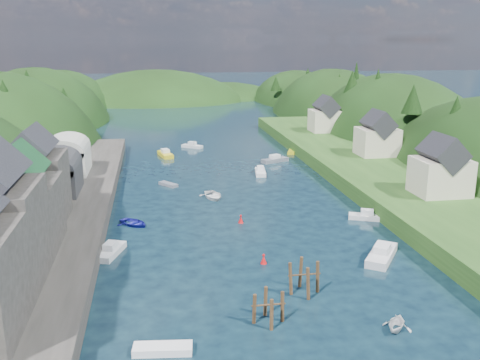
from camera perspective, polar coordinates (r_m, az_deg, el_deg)
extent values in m
plane|color=black|center=(97.32, -2.11, 0.97)|extent=(600.00, 600.00, 0.00)
ellipsoid|color=black|center=(127.46, -24.11, -1.23)|extent=(44.00, 75.56, 52.00)
ellipsoid|color=black|center=(168.13, -20.60, 2.97)|extent=(44.00, 75.56, 48.19)
ellipsoid|color=black|center=(208.62, -18.52, 5.72)|extent=(44.00, 75.56, 39.00)
ellipsoid|color=black|center=(135.41, 15.74, 0.71)|extent=(36.00, 75.56, 48.00)
ellipsoid|color=black|center=(174.25, 9.85, 4.30)|extent=(36.00, 75.56, 44.49)
ellipsoid|color=black|center=(213.60, 6.19, 6.73)|extent=(36.00, 75.56, 36.00)
ellipsoid|color=black|center=(216.34, -8.82, 5.75)|extent=(80.00, 60.00, 44.00)
ellipsoid|color=black|center=(228.48, -1.77, 5.88)|extent=(70.00, 56.00, 36.00)
cone|color=black|center=(109.56, -23.87, 8.16)|extent=(4.73, 4.73, 6.34)
cone|color=black|center=(122.24, -23.99, 8.86)|extent=(4.34, 4.34, 7.36)
cone|color=black|center=(129.22, -21.37, 7.34)|extent=(5.28, 5.28, 5.82)
cone|color=black|center=(145.71, -21.73, 9.54)|extent=(4.77, 4.77, 6.98)
cone|color=black|center=(147.34, -18.27, 8.37)|extent=(4.07, 4.07, 5.33)
cone|color=black|center=(164.63, -20.05, 9.30)|extent=(4.56, 4.56, 8.68)
cone|color=black|center=(172.85, -20.10, 8.84)|extent=(4.75, 4.75, 5.40)
cone|color=black|center=(180.04, -18.54, 9.39)|extent=(4.27, 4.27, 6.70)
cone|color=black|center=(96.17, 21.99, 6.09)|extent=(5.29, 5.29, 7.64)
cone|color=black|center=(107.70, 17.97, 8.25)|extent=(4.07, 4.07, 5.60)
cone|color=black|center=(115.51, 16.57, 6.62)|extent=(3.40, 3.40, 5.54)
cone|color=black|center=(128.95, 14.43, 9.30)|extent=(4.94, 4.94, 9.82)
cone|color=black|center=(132.71, 11.86, 9.86)|extent=(5.25, 5.25, 7.05)
cone|color=black|center=(145.58, 12.27, 10.47)|extent=(3.36, 3.36, 9.32)
cone|color=black|center=(159.17, 10.56, 9.93)|extent=(4.57, 4.57, 6.66)
cone|color=black|center=(173.19, 8.20, 9.98)|extent=(3.59, 3.59, 6.56)
cone|color=black|center=(182.50, 7.23, 10.92)|extent=(4.14, 4.14, 5.49)
cone|color=black|center=(191.81, 3.84, 10.25)|extent=(3.83, 3.83, 5.17)
cube|color=#2D2B28|center=(68.60, -19.11, -4.94)|extent=(12.00, 110.00, 2.00)
cube|color=#2D2B28|center=(60.19, -22.55, -3.47)|extent=(8.00, 9.00, 7.00)
cube|color=#1E592D|center=(59.03, -22.98, 0.65)|extent=(5.88, 9.36, 5.88)
cube|color=#2D2B28|center=(68.48, -20.97, -0.75)|extent=(7.00, 8.00, 8.00)
cube|color=black|center=(67.44, -21.35, 3.21)|extent=(5.15, 8.32, 5.15)
cube|color=#2D2D30|center=(80.38, -19.22, 0.13)|extent=(7.00, 9.00, 4.00)
cylinder|color=#2D2D30|center=(79.93, -19.34, 1.51)|extent=(7.00, 9.00, 7.00)
cube|color=#B2B2A8|center=(91.91, -18.03, 1.99)|extent=(7.00, 9.00, 4.00)
cylinder|color=#B2B2A8|center=(91.52, -18.12, 3.21)|extent=(7.00, 9.00, 7.00)
cube|color=#234719|center=(94.12, 13.96, 0.82)|extent=(16.00, 120.00, 2.40)
cube|color=beige|center=(78.55, 20.58, 0.35)|extent=(7.00, 6.00, 5.00)
cube|color=black|center=(77.84, 20.80, 2.74)|extent=(5.15, 6.24, 5.15)
cube|color=beige|center=(102.11, 14.41, 3.98)|extent=(7.00, 6.00, 5.00)
cube|color=black|center=(101.56, 14.53, 5.83)|extent=(5.15, 6.24, 5.15)
cube|color=beige|center=(126.61, 9.13, 6.27)|extent=(7.00, 6.00, 5.00)
cube|color=black|center=(126.17, 9.19, 7.77)|extent=(5.15, 6.24, 5.15)
cylinder|color=#382314|center=(46.61, 4.54, -13.63)|extent=(0.32, 0.32, 3.26)
cylinder|color=#382314|center=(47.40, 2.72, -13.08)|extent=(0.32, 0.32, 3.26)
cylinder|color=#382314|center=(46.14, 1.53, -13.90)|extent=(0.32, 0.32, 3.26)
cylinder|color=#382314|center=(45.32, 3.38, -14.49)|extent=(0.32, 0.32, 3.26)
cylinder|color=#382314|center=(46.09, 3.05, -13.15)|extent=(2.91, 0.16, 0.16)
cylinder|color=#382314|center=(51.66, 8.27, -10.47)|extent=(0.32, 0.32, 3.74)
cylinder|color=#382314|center=(52.44, 6.46, -10.01)|extent=(0.32, 0.32, 3.74)
cylinder|color=#382314|center=(50.98, 5.43, -10.74)|extent=(0.32, 0.32, 3.74)
cylinder|color=#382314|center=(50.18, 7.28, -11.23)|extent=(0.32, 0.32, 3.74)
cylinder|color=#382314|center=(51.05, 6.88, -9.98)|extent=(3.13, 0.16, 0.16)
cone|color=#AE0D10|center=(57.59, 2.54, -8.48)|extent=(0.70, 0.70, 0.90)
sphere|color=#AE0D10|center=(57.39, 2.54, -8.02)|extent=(0.30, 0.30, 0.30)
cone|color=#AE0D10|center=(69.77, 0.09, -4.24)|extent=(0.70, 0.70, 0.90)
sphere|color=#AE0D10|center=(69.61, 0.09, -3.85)|extent=(0.30, 0.30, 0.30)
cube|color=silver|center=(118.72, -5.12, 3.59)|extent=(4.74, 4.10, 0.66)
cube|color=silver|center=(118.58, -5.13, 3.93)|extent=(1.99, 1.88, 0.70)
cube|color=slate|center=(88.11, -7.65, -0.47)|extent=(3.16, 3.58, 0.51)
imported|color=navy|center=(70.32, -11.26, -4.51)|extent=(5.26, 5.32, 0.90)
cube|color=silver|center=(60.68, 14.87, -7.77)|extent=(5.63, 6.70, 0.93)
cube|color=silver|center=(60.36, 14.92, -7.01)|extent=(2.60, 2.79, 0.70)
imported|color=white|center=(80.73, -2.90, -1.68)|extent=(4.27, 5.39, 1.00)
cube|color=yellow|center=(113.45, 5.56, 3.04)|extent=(2.90, 4.57, 0.61)
cube|color=gold|center=(110.41, -7.97, 2.70)|extent=(3.27, 6.31, 0.84)
cube|color=silver|center=(110.25, -7.98, 3.11)|extent=(1.82, 2.36, 0.70)
cube|color=silver|center=(61.51, -13.60, -7.47)|extent=(3.28, 5.46, 0.73)
cube|color=silver|center=(61.24, -13.65, -6.82)|extent=(1.72, 2.10, 0.70)
cube|color=white|center=(43.14, -8.25, -17.42)|extent=(4.65, 1.99, 0.63)
imported|color=silver|center=(47.21, 16.38, -14.40)|extent=(3.80, 3.88, 1.55)
cube|color=silver|center=(95.04, 2.19, 0.84)|extent=(2.42, 5.35, 0.72)
cube|color=silver|center=(94.86, 2.20, 1.28)|extent=(1.44, 1.96, 0.70)
cube|color=silver|center=(73.14, 13.38, -3.87)|extent=(4.99, 3.24, 0.67)
cube|color=silver|center=(72.92, 13.41, -3.34)|extent=(1.95, 1.64, 0.70)
cube|color=slate|center=(104.52, 3.74, 2.11)|extent=(5.77, 3.93, 0.77)
cube|color=silver|center=(104.35, 3.75, 2.53)|extent=(2.28, 1.95, 0.70)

